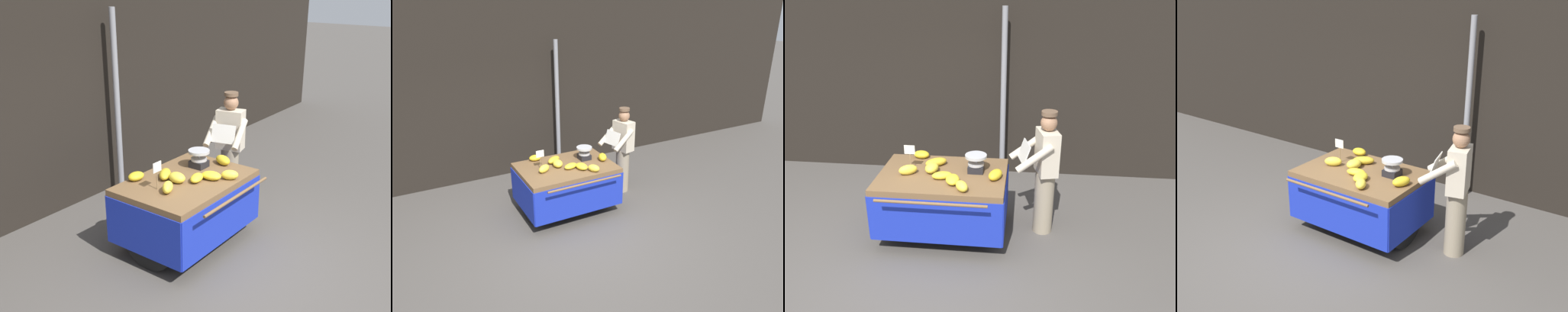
# 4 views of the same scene
# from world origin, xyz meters

# --- Properties ---
(ground_plane) EXTENTS (60.00, 60.00, 0.00)m
(ground_plane) POSITION_xyz_m (0.00, 0.00, 0.00)
(ground_plane) COLOR #514C47
(back_wall) EXTENTS (16.00, 0.24, 3.67)m
(back_wall) POSITION_xyz_m (0.00, 3.09, 1.83)
(back_wall) COLOR black
(back_wall) RESTS_ON ground
(street_pole) EXTENTS (0.09, 0.09, 2.84)m
(street_pole) POSITION_xyz_m (0.89, 2.73, 1.42)
(street_pole) COLOR gray
(street_pole) RESTS_ON ground
(banana_cart) EXTENTS (1.66, 1.34, 0.90)m
(banana_cart) POSITION_xyz_m (0.23, 0.91, 0.66)
(banana_cart) COLOR brown
(banana_cart) RESTS_ON ground
(weighing_scale) EXTENTS (0.28, 0.28, 0.24)m
(weighing_scale) POSITION_xyz_m (0.65, 1.02, 1.02)
(weighing_scale) COLOR black
(weighing_scale) RESTS_ON banana_cart
(price_sign) EXTENTS (0.14, 0.01, 0.34)m
(price_sign) POSITION_xyz_m (-0.21, 0.99, 1.15)
(price_sign) COLOR #997A51
(price_sign) RESTS_ON banana_cart
(banana_bunch_0) EXTENTS (0.27, 0.22, 0.13)m
(banana_bunch_0) POSITION_xyz_m (-0.20, 0.84, 0.96)
(banana_bunch_0) COLOR yellow
(banana_bunch_0) RESTS_ON banana_cart
(banana_bunch_1) EXTENTS (0.23, 0.18, 0.10)m
(banana_bunch_1) POSITION_xyz_m (-0.16, 1.38, 0.95)
(banana_bunch_1) COLOR gold
(banana_bunch_1) RESTS_ON banana_cart
(banana_bunch_2) EXTENTS (0.21, 0.28, 0.10)m
(banana_bunch_2) POSITION_xyz_m (0.41, 0.65, 0.95)
(banana_bunch_2) COLOR yellow
(banana_bunch_2) RESTS_ON banana_cart
(banana_bunch_3) EXTENTS (0.20, 0.25, 0.13)m
(banana_bunch_3) POSITION_xyz_m (0.09, 0.94, 0.96)
(banana_bunch_3) COLOR yellow
(banana_bunch_3) RESTS_ON banana_cart
(banana_bunch_4) EXTENTS (0.33, 0.28, 0.11)m
(banana_bunch_4) POSITION_xyz_m (0.10, 1.14, 0.95)
(banana_bunch_4) COLOR gold
(banana_bunch_4) RESTS_ON banana_cart
(banana_bunch_5) EXTENTS (0.23, 0.29, 0.12)m
(banana_bunch_5) POSITION_xyz_m (0.92, 0.83, 0.96)
(banana_bunch_5) COLOR gold
(banana_bunch_5) RESTS_ON banana_cart
(banana_bunch_6) EXTENTS (0.22, 0.25, 0.12)m
(banana_bunch_6) POSITION_xyz_m (0.55, 0.48, 0.96)
(banana_bunch_6) COLOR yellow
(banana_bunch_6) RESTS_ON banana_cart
(banana_bunch_7) EXTENTS (0.28, 0.21, 0.09)m
(banana_bunch_7) POSITION_xyz_m (0.25, 0.76, 0.94)
(banana_bunch_7) COLOR yellow
(banana_bunch_7) RESTS_ON banana_cart
(vendor_person) EXTENTS (0.65, 0.61, 1.71)m
(vendor_person) POSITION_xyz_m (1.54, 1.12, 0.87)
(vendor_person) COLOR gray
(vendor_person) RESTS_ON ground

